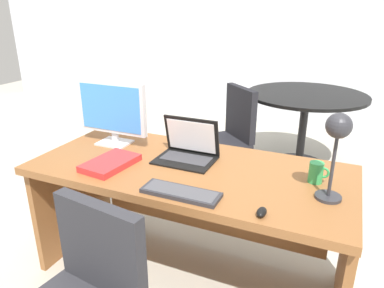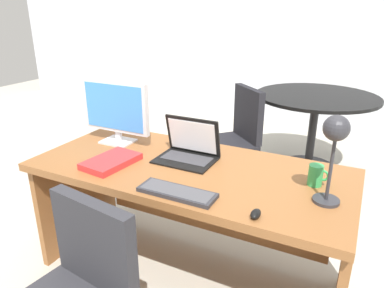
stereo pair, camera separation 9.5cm
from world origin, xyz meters
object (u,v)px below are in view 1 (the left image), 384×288
Objects in this scene: book at (110,163)px; monitor at (112,110)px; laptop at (189,146)px; meeting_chair_near at (224,147)px; desk at (192,194)px; meeting_table at (304,112)px; mouse at (262,212)px; coffee_mug at (316,172)px; keyboard at (181,193)px; desk_lamp at (337,138)px.

monitor is at bearing 121.60° from book.
monitor is 0.55m from laptop.
book is at bearing -97.19° from meeting_chair_near.
desk is 0.28m from laptop.
meeting_chair_near is (-0.60, -0.65, -0.23)m from meeting_table.
meeting_chair_near is at bearing 72.30° from monitor.
monitor is at bearing 171.68° from desk.
coffee_mug is (0.17, 0.41, 0.04)m from mouse.
laptop is 0.45m from book.
mouse is at bearing -3.67° from keyboard.
monitor reaches higher than desk.
monitor is at bearing 170.63° from desk_lamp.
coffee_mug is at bearing -2.36° from laptop.
laptop is at bearing 109.36° from keyboard.
book is at bearing 169.71° from mouse.
mouse is (0.39, -0.02, 0.01)m from keyboard.
mouse is at bearing -66.33° from meeting_chair_near.
coffee_mug is 0.09× the size of meeting_table.
meeting_chair_near is (0.18, 1.44, -0.40)m from book.
mouse is at bearing -87.45° from meeting_table.
monitor is 0.41m from book.
mouse is 0.22× the size of book.
coffee_mug is 1.54m from meeting_chair_near.
monitor is at bearing 156.76° from mouse.
mouse is 0.90m from book.
keyboard is (0.68, -0.43, -0.21)m from monitor.
meeting_table is at bearing 69.44° from book.
coffee_mug is at bearing 112.59° from desk_lamp.
desk is 23.87× the size of mouse.
meeting_table reaches higher than book.
laptop is at bearing 127.38° from desk.
meeting_table is at bearing 78.49° from desk.
desk_lamp is at bearing -80.23° from meeting_table.
book is (-0.50, 0.14, 0.01)m from keyboard.
keyboard is 1.66m from meeting_chair_near.
monitor reaches higher than laptop.
monitor is at bearing -107.70° from meeting_chair_near.
keyboard is (0.15, -0.42, -0.06)m from laptop.
laptop is 1.26m from meeting_chair_near.
meeting_table is 0.92m from meeting_chair_near.
desk is at bearing -52.62° from laptop.
monitor is 0.53× the size of meeting_chair_near.
mouse is (0.48, -0.37, 0.21)m from desk.
book is at bearing -166.57° from coffee_mug.
meeting_table reaches higher than keyboard.
desk is 0.41m from keyboard.
keyboard is at bearing -145.44° from coffee_mug.
laptop is 0.80× the size of desk_lamp.
desk_lamp is 1.25× the size of book.
coffee_mug is at bearing 3.52° from desk.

